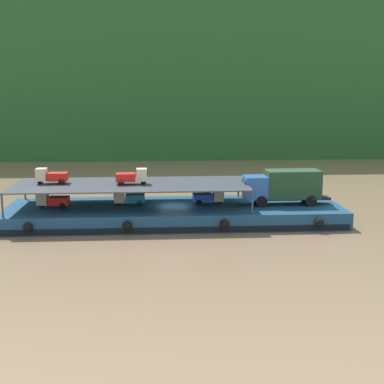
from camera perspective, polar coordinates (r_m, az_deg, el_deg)
name	(u,v)px	position (r m, az deg, el deg)	size (l,w,h in m)	color
ground_plane	(174,222)	(48.13, -1.90, -3.18)	(400.00, 400.00, 0.00)	#7F664C
hillside_far_bank	(163,61)	(108.10, -3.13, 13.80)	(117.65, 40.15, 30.78)	#235628
cargo_barge	(174,214)	(47.92, -1.90, -2.32)	(29.67, 9.19, 1.50)	navy
covered_lorry	(284,186)	(48.63, 9.77, 0.66)	(7.88, 2.39, 3.10)	#285BA3
cargo_rack	(131,185)	(47.45, -6.52, 0.79)	(20.47, 7.76, 2.00)	#383D47
mini_truck_lower_stern	(52,200)	(48.26, -14.67, -0.83)	(2.79, 1.29, 1.38)	red
mini_truck_lower_aft	(129,198)	(48.08, -6.75, -0.59)	(2.76, 1.23, 1.38)	teal
mini_truck_lower_mid	(209,197)	(48.17, 1.80, -0.50)	(2.80, 1.30, 1.38)	#1E47B7
mini_truck_upper_stern	(51,176)	(48.71, -14.77, 1.66)	(2.74, 1.20, 1.38)	red
mini_truck_upper_mid	(132,176)	(47.12, -6.40, 1.66)	(2.78, 1.26, 1.38)	red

